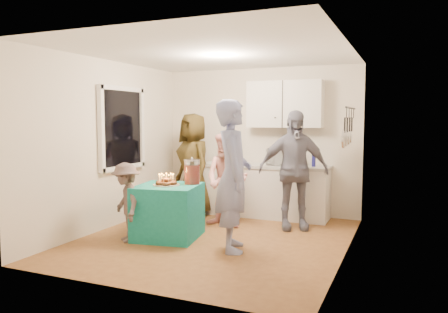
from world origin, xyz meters
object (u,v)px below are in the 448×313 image
at_px(punch_jar, 192,172).
at_px(woman_back_right, 293,170).
at_px(woman_back_left, 193,164).
at_px(microwave, 282,157).
at_px(woman_back_center, 227,180).
at_px(child_near_left, 126,202).
at_px(counter, 265,192).
at_px(man_birthday, 233,176).
at_px(party_table, 168,211).

relative_size(punch_jar, woman_back_right, 0.19).
xyz_separation_m(punch_jar, woman_back_left, (-0.63, 1.27, -0.03)).
bearing_deg(woman_back_left, microwave, 49.15).
xyz_separation_m(woman_back_left, woman_back_center, (0.89, -0.59, -0.15)).
bearing_deg(child_near_left, woman_back_left, 127.64).
relative_size(microwave, woman_back_right, 0.28).
distance_m(counter, punch_jar, 1.81).
height_order(punch_jar, man_birthday, man_birthday).
height_order(punch_jar, child_near_left, same).
height_order(counter, woman_back_left, woman_back_left).
bearing_deg(woman_back_right, child_near_left, -164.97).
height_order(microwave, child_near_left, microwave).
bearing_deg(party_table, woman_back_right, 38.43).
xyz_separation_m(punch_jar, child_near_left, (-0.71, -0.62, -0.38)).
height_order(woman_back_center, woman_back_right, woman_back_right).
bearing_deg(child_near_left, man_birthday, 48.23).
distance_m(microwave, woman_back_center, 1.18).
bearing_deg(child_near_left, punch_jar, 81.36).
xyz_separation_m(party_table, child_near_left, (-0.44, -0.39, 0.17)).
bearing_deg(party_table, child_near_left, -138.29).
height_order(woman_back_left, woman_back_center, woman_back_left).
bearing_deg(man_birthday, counter, -17.45).
height_order(woman_back_left, child_near_left, woman_back_left).
bearing_deg(woman_back_left, counter, 52.47).
xyz_separation_m(counter, man_birthday, (0.23, -2.05, 0.54)).
bearing_deg(woman_back_center, party_table, -116.00).
xyz_separation_m(counter, woman_back_center, (-0.32, -0.96, 0.32)).
height_order(man_birthday, child_near_left, man_birthday).
distance_m(man_birthday, woman_back_left, 2.21).
xyz_separation_m(woman_back_right, child_near_left, (-1.96, -1.60, -0.37)).
xyz_separation_m(microwave, woman_back_center, (-0.62, -0.96, -0.31)).
height_order(counter, woman_back_center, woman_back_center).
bearing_deg(child_near_left, microwave, 95.08).
xyz_separation_m(microwave, woman_back_right, (0.37, -0.67, -0.14)).
relative_size(punch_jar, child_near_left, 0.31).
relative_size(woman_back_center, child_near_left, 1.36).
relative_size(woman_back_left, woman_back_right, 0.98).
bearing_deg(woman_back_center, woman_back_right, 20.69).
height_order(microwave, punch_jar, microwave).
height_order(counter, man_birthday, man_birthday).
bearing_deg(counter, woman_back_left, -162.83).
distance_m(counter, microwave, 0.69).
bearing_deg(child_near_left, counter, 100.56).
xyz_separation_m(party_table, man_birthday, (1.07, -0.18, 0.59)).
bearing_deg(counter, child_near_left, -119.60).
bearing_deg(microwave, woman_back_right, -70.31).
relative_size(man_birthday, woman_back_left, 1.09).
bearing_deg(microwave, man_birthday, -101.37).
xyz_separation_m(party_table, woman_back_right, (1.52, 1.20, 0.54)).
distance_m(woman_back_center, woman_back_right, 1.04).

